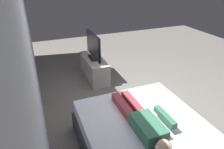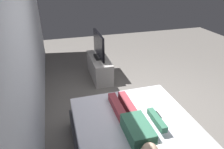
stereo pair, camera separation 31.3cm
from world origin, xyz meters
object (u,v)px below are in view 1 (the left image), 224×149
Objects in this scene: bed at (147,142)px; remote at (163,112)px; tv_stand at (94,68)px; person at (144,121)px; tv at (93,47)px.

bed is 0.48m from remote.
remote is at bearing -62.37° from bed.
bed reaches higher than tv_stand.
bed is 1.74× the size of tv_stand.
tv reaches higher than person.
remote is 2.35m from tv_stand.
remote is 0.14× the size of tv_stand.
tv_stand is at bearing 0.00° from tv.
person reaches higher than tv_stand.
tv is at bearing -2.58° from person.
remote reaches higher than tv_stand.
bed is at bearing -115.35° from person.
bed is at bearing 178.85° from tv_stand.
tv_stand is at bearing -2.58° from person.
remote is at bearing -172.78° from tv_stand.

